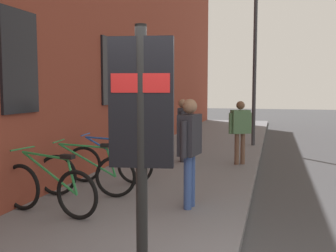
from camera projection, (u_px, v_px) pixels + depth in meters
The scene contains 11 objects.
ground at pixel (302, 176), 9.08m from camera, with size 60.00×60.00×0.00m, color #38383A.
sidewalk_pavement at pixel (199, 154), 11.71m from camera, with size 24.00×3.50×0.12m, color slate.
station_facade at pixel (143, 3), 12.75m from camera, with size 22.00×0.65×9.45m.
bicycle_mid_rack at pixel (49, 189), 5.88m from camera, with size 0.50×1.75×0.97m.
bicycle_far_end at pixel (86, 174), 6.88m from camera, with size 0.48×1.76×0.97m.
bicycle_under_window at pixel (110, 164), 7.84m from camera, with size 0.48×1.77×0.97m.
transit_info_sign at pixel (141, 121), 3.36m from camera, with size 0.17×0.56×2.40m.
pedestrian_near_bus at pixel (182, 124), 10.11m from camera, with size 0.60×0.31×1.59m.
pedestrian_crossing_street at pixel (240, 126), 9.74m from camera, with size 0.41×0.53×1.56m.
pedestrian_by_facade at pixel (190, 142), 6.17m from camera, with size 0.64×0.30×1.71m.
street_lamp at pixel (255, 54), 12.85m from camera, with size 0.28×0.28×5.01m.
Camera 1 is at (-3.42, -0.36, 1.99)m, focal length 42.59 mm.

